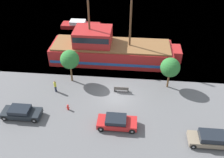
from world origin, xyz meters
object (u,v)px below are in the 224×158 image
at_px(pirate_ship, 109,50).
at_px(parked_car_curb_front, 21,112).
at_px(fire_hydrant, 68,107).
at_px(moored_boat_dockside, 80,25).
at_px(pedestrian_walking_near, 55,86).
at_px(parked_car_curb_mid, 117,122).
at_px(parked_car_curb_rear, 212,139).
at_px(bench_promenade_east, 121,89).

relative_size(pirate_ship, parked_car_curb_front, 4.38).
relative_size(parked_car_curb_front, fire_hydrant, 5.86).
bearing_deg(moored_boat_dockside, pirate_ship, -59.03).
distance_m(moored_boat_dockside, pedestrian_walking_near, 20.18).
xyz_separation_m(parked_car_curb_mid, parked_car_curb_rear, (9.93, -1.45, 0.01)).
xyz_separation_m(parked_car_curb_front, parked_car_curb_rear, (21.04, -1.94, 0.01)).
bearing_deg(parked_car_curb_mid, parked_car_curb_rear, -8.29).
bearing_deg(pirate_ship, moored_boat_dockside, 120.97).
bearing_deg(moored_boat_dockside, parked_car_curb_rear, -54.63).
xyz_separation_m(moored_boat_dockside, bench_promenade_east, (9.38, -19.42, -0.08)).
distance_m(bench_promenade_east, pedestrian_walking_near, 8.62).
xyz_separation_m(parked_car_curb_rear, fire_hydrant, (-15.99, 3.62, -0.27)).
xyz_separation_m(moored_boat_dockside, parked_car_curb_front, (-1.82, -25.13, 0.14)).
xyz_separation_m(pirate_ship, bench_promenade_east, (2.40, -7.80, -1.41)).
bearing_deg(parked_car_curb_rear, bench_promenade_east, 142.14).
bearing_deg(parked_car_curb_rear, parked_car_curb_front, 174.72).
distance_m(parked_car_curb_mid, pedestrian_walking_near, 10.09).
relative_size(pirate_ship, parked_car_curb_mid, 4.48).
relative_size(fire_hydrant, bench_promenade_east, 0.40).
distance_m(moored_boat_dockside, parked_car_curb_rear, 33.20).
height_order(pirate_ship, parked_car_curb_front, pirate_ship).
distance_m(parked_car_curb_rear, bench_promenade_east, 12.46).
bearing_deg(parked_car_curb_front, parked_car_curb_mid, -2.55).
xyz_separation_m(pirate_ship, moored_boat_dockside, (-6.98, 11.63, -1.33)).
xyz_separation_m(fire_hydrant, pedestrian_walking_near, (-2.43, 3.29, 0.46)).
xyz_separation_m(moored_boat_dockside, parked_car_curb_rear, (19.22, -27.07, 0.16)).
bearing_deg(bench_promenade_east, fire_hydrant, -146.77).
bearing_deg(fire_hydrant, parked_car_curb_rear, -12.75).
bearing_deg(fire_hydrant, parked_car_curb_front, -161.67).
bearing_deg(parked_car_curb_mid, fire_hydrant, 160.28).
distance_m(parked_car_curb_front, fire_hydrant, 5.33).
distance_m(parked_car_curb_mid, bench_promenade_east, 6.20).
bearing_deg(pirate_ship, fire_hydrant, -107.59).
xyz_separation_m(parked_car_curb_front, parked_car_curb_mid, (11.11, -0.50, 0.01)).
height_order(parked_car_curb_rear, bench_promenade_east, parked_car_curb_rear).
height_order(pirate_ship, parked_car_curb_mid, pirate_ship).
bearing_deg(parked_car_curb_front, fire_hydrant, 18.33).
bearing_deg(pirate_ship, parked_car_curb_mid, -80.65).
relative_size(moored_boat_dockside, parked_car_curb_rear, 1.52).
relative_size(pirate_ship, pedestrian_walking_near, 11.44).
xyz_separation_m(moored_boat_dockside, parked_car_curb_mid, (9.28, -25.62, 0.15)).
distance_m(parked_car_curb_front, parked_car_curb_rear, 21.13).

